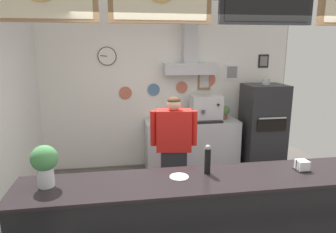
% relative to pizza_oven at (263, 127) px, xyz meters
% --- Properties ---
extents(back_wall_assembly, '(4.60, 2.92, 3.02)m').
position_rel_pizza_oven_xyz_m(back_wall_assembly, '(-1.65, 0.40, 0.82)').
color(back_wall_assembly, '#9E9E99').
rests_on(back_wall_assembly, ground_plane).
extents(service_counter, '(3.69, 0.64, 1.01)m').
position_rel_pizza_oven_xyz_m(service_counter, '(-1.67, -2.45, -0.28)').
color(service_counter, black).
rests_on(service_counter, ground_plane).
extents(back_prep_counter, '(1.66, 0.60, 0.93)m').
position_rel_pizza_oven_xyz_m(back_prep_counter, '(-1.28, 0.16, -0.33)').
color(back_prep_counter, '#B7BABF').
rests_on(back_prep_counter, ground_plane).
extents(pizza_oven, '(0.70, 0.66, 1.67)m').
position_rel_pizza_oven_xyz_m(pizza_oven, '(0.00, 0.00, 0.00)').
color(pizza_oven, '#232326').
rests_on(pizza_oven, ground_plane).
extents(shop_worker, '(0.61, 0.28, 1.59)m').
position_rel_pizza_oven_xyz_m(shop_worker, '(-1.86, -1.22, 0.06)').
color(shop_worker, '#232328').
rests_on(shop_worker, ground_plane).
extents(espresso_machine, '(0.53, 0.47, 0.45)m').
position_rel_pizza_oven_xyz_m(espresso_machine, '(-1.03, 0.14, 0.36)').
color(espresso_machine, silver).
rests_on(espresso_machine, back_prep_counter).
extents(potted_rosemary, '(0.20, 0.20, 0.23)m').
position_rel_pizza_oven_xyz_m(potted_rosemary, '(-1.54, 0.20, 0.27)').
color(potted_rosemary, '#9E563D').
rests_on(potted_rosemary, back_prep_counter).
extents(potted_sage, '(0.19, 0.19, 0.24)m').
position_rel_pizza_oven_xyz_m(potted_sage, '(-0.67, 0.20, 0.29)').
color(potted_sage, '#9E563D').
rests_on(potted_sage, back_prep_counter).
extents(potted_oregano, '(0.16, 0.16, 0.23)m').
position_rel_pizza_oven_xyz_m(potted_oregano, '(-1.83, 0.19, 0.28)').
color(potted_oregano, beige).
rests_on(potted_oregano, back_prep_counter).
extents(condiment_plate, '(0.18, 0.18, 0.01)m').
position_rel_pizza_oven_xyz_m(condiment_plate, '(-2.02, -2.40, 0.23)').
color(condiment_plate, white).
rests_on(condiment_plate, service_counter).
extents(napkin_holder, '(0.13, 0.13, 0.12)m').
position_rel_pizza_oven_xyz_m(napkin_holder, '(-0.78, -2.42, 0.28)').
color(napkin_holder, '#262628').
rests_on(napkin_holder, service_counter).
extents(basil_vase, '(0.23, 0.23, 0.37)m').
position_rel_pizza_oven_xyz_m(basil_vase, '(-3.21, -2.39, 0.44)').
color(basil_vase, silver).
rests_on(basil_vase, service_counter).
extents(pepper_grinder, '(0.06, 0.06, 0.29)m').
position_rel_pizza_oven_xyz_m(pepper_grinder, '(-1.73, -2.34, 0.37)').
color(pepper_grinder, black).
rests_on(pepper_grinder, service_counter).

